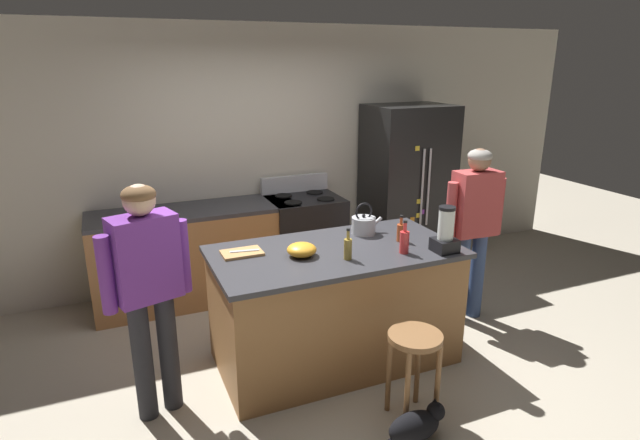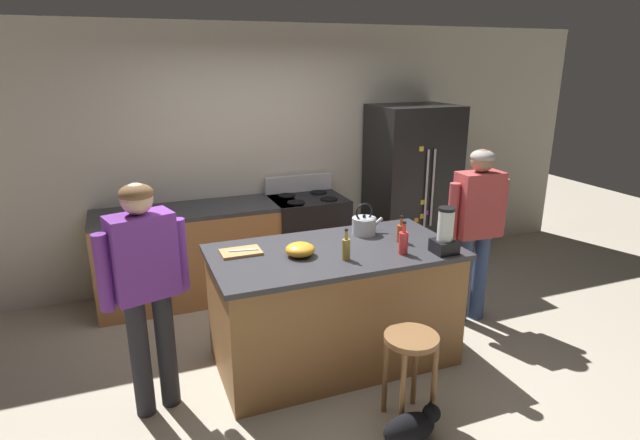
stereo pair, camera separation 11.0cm
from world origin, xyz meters
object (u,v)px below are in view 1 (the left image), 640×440
at_px(person_by_island_left, 148,281).
at_px(cutting_board, 242,253).
at_px(stove_range, 305,239).
at_px(chef_knife, 244,251).
at_px(bottle_soda, 404,241).
at_px(mixing_bowl, 302,250).
at_px(bar_stool, 414,353).
at_px(bottle_vinegar, 348,248).
at_px(kitchen_island, 335,305).
at_px(cat, 416,425).
at_px(refrigerator, 406,189).
at_px(blender_appliance, 445,233).
at_px(person_by_sink_right, 474,219).
at_px(tea_kettle, 364,225).
at_px(bottle_cooking_sauce, 401,232).

height_order(person_by_island_left, cutting_board, person_by_island_left).
bearing_deg(stove_range, chef_knife, -126.84).
xyz_separation_m(bottle_soda, mixing_bowl, (-0.73, 0.24, -0.04)).
bearing_deg(bar_stool, bottle_vinegar, 105.64).
distance_m(kitchen_island, cat, 1.13).
height_order(refrigerator, blender_appliance, refrigerator).
bearing_deg(kitchen_island, bar_stool, -77.88).
height_order(stove_range, person_by_sink_right, person_by_sink_right).
bearing_deg(bottle_soda, person_by_island_left, 175.64).
bearing_deg(mixing_bowl, person_by_island_left, -174.72).
distance_m(cat, tea_kettle, 1.64).
xyz_separation_m(refrigerator, cutting_board, (-2.26, -1.32, 0.03)).
bearing_deg(bottle_soda, cat, -113.94).
bearing_deg(mixing_bowl, chef_knife, 150.75).
relative_size(refrigerator, chef_knife, 8.50).
xyz_separation_m(refrigerator, tea_kettle, (-1.20, -1.25, 0.09)).
bearing_deg(cutting_board, bar_stool, -50.21).
bearing_deg(cutting_board, blender_appliance, -20.95).
bearing_deg(cat, person_by_island_left, 147.47).
relative_size(bottle_vinegar, tea_kettle, 0.86).
bearing_deg(stove_range, kitchen_island, -102.55).
bearing_deg(bottle_vinegar, refrigerator, 47.47).
height_order(kitchen_island, cutting_board, cutting_board).
relative_size(bar_stool, mixing_bowl, 2.86).
xyz_separation_m(kitchen_island, blender_appliance, (0.74, -0.36, 0.62)).
bearing_deg(person_by_sink_right, stove_range, 128.97).
bearing_deg(cutting_board, refrigerator, 30.15).
distance_m(person_by_sink_right, bottle_vinegar, 1.49).
bearing_deg(person_by_island_left, bottle_cooking_sauce, 2.85).
bearing_deg(bottle_soda, kitchen_island, 148.85).
bearing_deg(cutting_board, bottle_cooking_sauce, -9.88).
distance_m(bottle_cooking_sauce, bottle_vinegar, 0.58).
height_order(blender_appliance, bottle_vinegar, blender_appliance).
xyz_separation_m(stove_range, person_by_sink_right, (1.10, -1.37, 0.49)).
height_order(person_by_sink_right, mixing_bowl, person_by_sink_right).
bearing_deg(chef_knife, bottle_vinegar, -21.41).
height_order(person_by_island_left, bottle_cooking_sauce, person_by_island_left).
relative_size(kitchen_island, bottle_soda, 7.40).
bearing_deg(cat, blender_appliance, 47.28).
bearing_deg(tea_kettle, bottle_vinegar, -128.28).
xyz_separation_m(stove_range, chef_knife, (-1.00, -1.34, 0.49)).
bearing_deg(mixing_bowl, cutting_board, 151.99).
bearing_deg(bottle_cooking_sauce, person_by_island_left, -177.15).
bearing_deg(bottle_soda, chef_knife, 157.77).
distance_m(bottle_vinegar, mixing_bowl, 0.35).
distance_m(cat, mixing_bowl, 1.42).
bearing_deg(stove_range, bar_stool, -93.71).
bearing_deg(bottle_cooking_sauce, person_by_sink_right, 12.18).
relative_size(refrigerator, bottle_soda, 7.30).
distance_m(person_by_island_left, bar_stool, 1.80).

